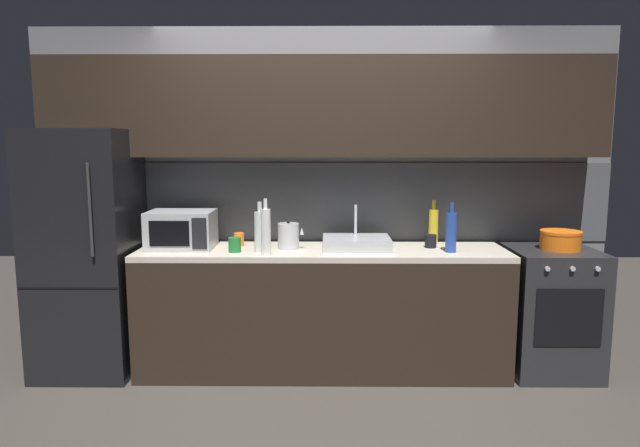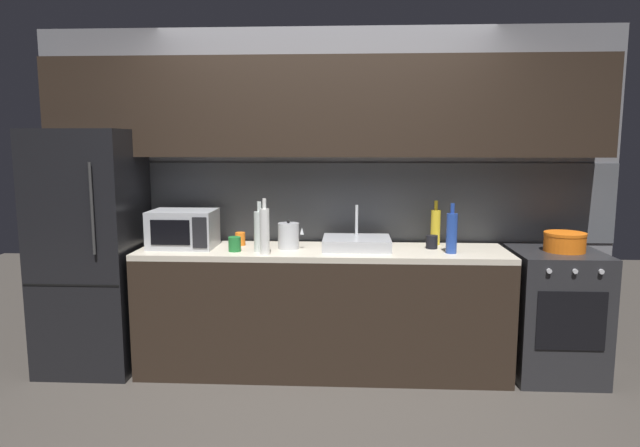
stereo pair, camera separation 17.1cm
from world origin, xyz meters
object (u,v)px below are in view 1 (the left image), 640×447
at_px(mug_orange, 239,239).
at_px(mug_green, 235,245).
at_px(kettle, 288,236).
at_px(oven_range, 551,311).
at_px(wine_bottle_white, 266,231).
at_px(refrigerator, 87,252).
at_px(microwave, 182,230).
at_px(mug_dark, 431,241).
at_px(wine_bottle_clear, 260,231).
at_px(cooking_pot, 561,240).
at_px(wine_bottle_blue, 451,232).
at_px(wine_bottle_yellow, 433,226).

height_order(mug_orange, mug_green, mug_green).
bearing_deg(kettle, oven_range, -0.26).
xyz_separation_m(oven_range, wine_bottle_white, (-2.03, -0.22, 0.61)).
bearing_deg(oven_range, wine_bottle_white, -173.85).
height_order(refrigerator, oven_range, refrigerator).
xyz_separation_m(microwave, mug_dark, (1.79, 0.04, -0.09)).
relative_size(wine_bottle_clear, cooking_pot, 1.24).
bearing_deg(mug_orange, kettle, -16.14).
bearing_deg(microwave, refrigerator, -178.45).
height_order(wine_bottle_clear, mug_green, wine_bottle_clear).
xyz_separation_m(microwave, wine_bottle_white, (0.63, -0.24, 0.03)).
bearing_deg(microwave, cooking_pot, -0.39).
bearing_deg(mug_dark, mug_green, -172.59).
xyz_separation_m(kettle, mug_green, (-0.36, -0.13, -0.04)).
relative_size(refrigerator, mug_dark, 18.36).
distance_m(kettle, mug_dark, 1.03).
bearing_deg(mug_green, mug_orange, 91.39).
bearing_deg(cooking_pot, oven_range, -178.04).
height_order(kettle, mug_dark, kettle).
height_order(oven_range, cooking_pot, cooking_pot).
bearing_deg(mug_orange, oven_range, -2.93).
relative_size(mug_dark, mug_green, 0.93).
distance_m(wine_bottle_white, cooking_pot, 2.08).
bearing_deg(kettle, mug_green, -161.01).
xyz_separation_m(wine_bottle_white, mug_dark, (1.16, 0.28, -0.11)).
bearing_deg(oven_range, kettle, 179.74).
xyz_separation_m(wine_bottle_white, mug_green, (-0.23, 0.10, -0.11)).
distance_m(oven_range, mug_orange, 2.32).
distance_m(wine_bottle_clear, cooking_pot, 2.12).
distance_m(wine_bottle_blue, mug_dark, 0.22).
height_order(oven_range, wine_bottle_yellow, wine_bottle_yellow).
bearing_deg(microwave, wine_bottle_white, -20.75).
relative_size(oven_range, mug_dark, 9.47).
bearing_deg(cooking_pot, microwave, 179.61).
bearing_deg(mug_dark, wine_bottle_clear, -171.41).
distance_m(wine_bottle_clear, mug_orange, 0.31).
bearing_deg(wine_bottle_white, wine_bottle_blue, 5.29).
xyz_separation_m(wine_bottle_clear, cooking_pot, (2.12, 0.12, -0.08)).
height_order(refrigerator, wine_bottle_white, refrigerator).
bearing_deg(wine_bottle_blue, mug_green, -179.38).
xyz_separation_m(mug_green, cooking_pot, (2.30, 0.12, 0.02)).
height_order(refrigerator, wine_bottle_blue, refrigerator).
bearing_deg(mug_orange, microwave, -166.35).
bearing_deg(microwave, mug_green, -18.83).
relative_size(refrigerator, cooking_pot, 6.18).
height_order(kettle, wine_bottle_blue, wine_bottle_blue).
relative_size(oven_range, wine_bottle_white, 2.35).
height_order(wine_bottle_blue, wine_bottle_white, wine_bottle_white).
distance_m(wine_bottle_clear, wine_bottle_yellow, 1.30).
distance_m(kettle, wine_bottle_white, 0.27).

